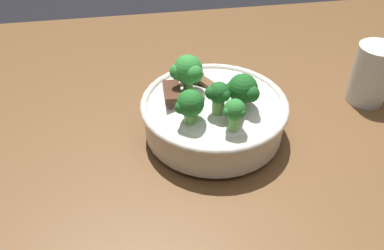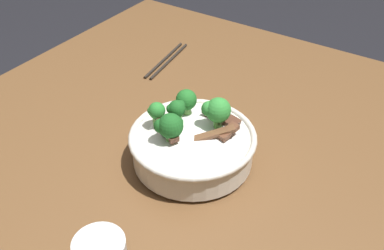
{
  "view_description": "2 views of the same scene",
  "coord_description": "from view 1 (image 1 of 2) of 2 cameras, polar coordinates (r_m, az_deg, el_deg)",
  "views": [
    {
      "loc": [
        0.21,
        0.49,
        1.22
      ],
      "look_at": [
        0.12,
        -0.04,
        0.79
      ],
      "focal_mm": 38.13,
      "sensor_mm": 36.0,
      "label": 1
    },
    {
      "loc": [
        -0.46,
        -0.4,
        1.36
      ],
      "look_at": [
        0.11,
        -0.02,
        0.83
      ],
      "focal_mm": 42.14,
      "sensor_mm": 36.0,
      "label": 2
    }
  ],
  "objects": [
    {
      "name": "dining_table",
      "position": [
        0.77,
        9.72,
        -7.78
      ],
      "size": [
        1.39,
        1.1,
        0.77
      ],
      "color": "brown",
      "rests_on": "ground"
    },
    {
      "name": "drinking_glass",
      "position": [
        0.82,
        23.7,
        6.15
      ],
      "size": [
        0.07,
        0.07,
        0.11
      ],
      "color": "white",
      "rests_on": "dining_table"
    },
    {
      "name": "rice_bowl",
      "position": [
        0.67,
        3.05,
        1.93
      ],
      "size": [
        0.24,
        0.24,
        0.14
      ],
      "color": "silver",
      "rests_on": "dining_table"
    }
  ]
}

